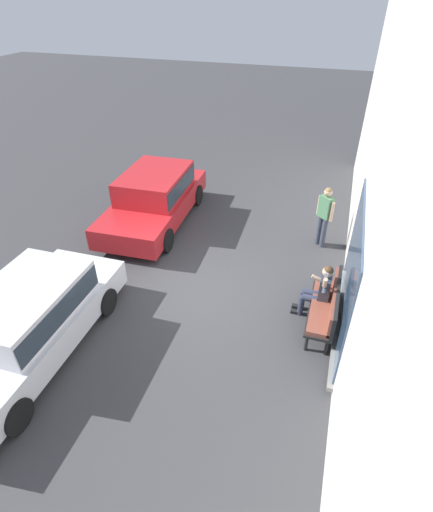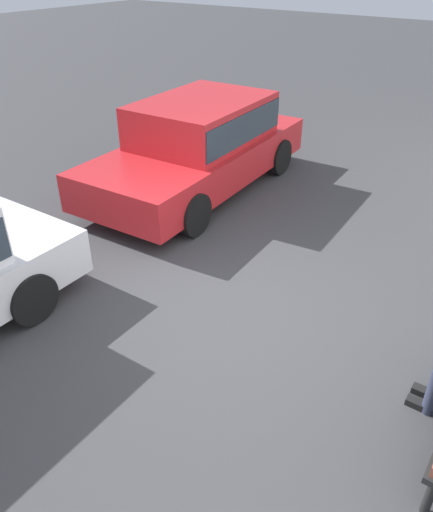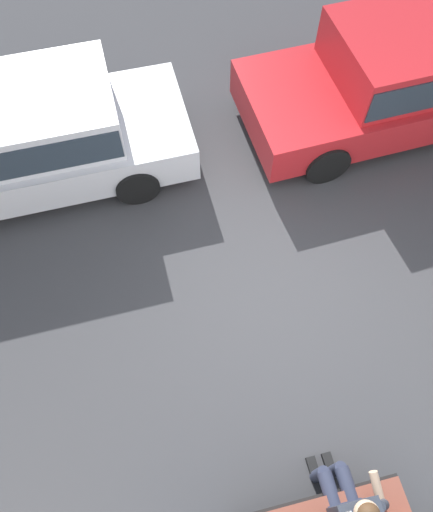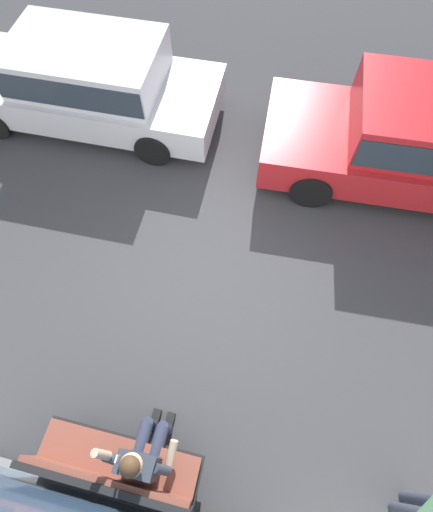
% 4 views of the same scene
% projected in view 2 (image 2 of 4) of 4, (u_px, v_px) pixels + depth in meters
% --- Properties ---
extents(ground_plane, '(60.00, 60.00, 0.00)m').
position_uv_depth(ground_plane, '(225.00, 313.00, 5.85)').
color(ground_plane, '#38383A').
extents(parked_car_near, '(4.62, 2.16, 1.53)m').
position_uv_depth(parked_car_near, '(200.00, 142.00, 8.50)').
color(parked_car_near, red).
rests_on(parked_car_near, ground_plane).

